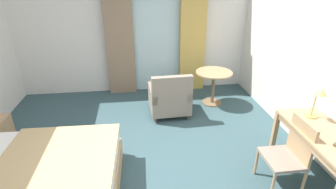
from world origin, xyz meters
TOP-DOWN VIEW (x-y plane):
  - ground at (0.00, 0.00)m, footprint 5.65×6.43m
  - wall_back at (0.00, 2.95)m, footprint 5.25×0.12m
  - balcony_glass_door at (0.47, 2.87)m, footprint 1.15×0.02m
  - curtain_panel_left at (-0.32, 2.77)m, footprint 0.60×0.10m
  - curtain_panel_right at (1.26, 2.77)m, footprint 0.57×0.10m
  - writing_desk at (2.14, -0.52)m, footprint 0.62×1.32m
  - desk_chair at (1.79, -0.43)m, footprint 0.43×0.48m
  - desk_lamp at (2.22, -0.15)m, footprint 0.16×0.22m
  - armchair_by_window at (0.59, 1.58)m, footprint 0.76×0.77m
  - round_cafe_table at (1.54, 1.95)m, footprint 0.73×0.73m

SIDE VIEW (x-z plane):
  - ground at x=0.00m, z-range -0.10..0.00m
  - armchair_by_window at x=0.59m, z-range -0.10..0.78m
  - desk_chair at x=1.79m, z-range 0.04..0.97m
  - round_cafe_table at x=1.54m, z-range 0.17..0.87m
  - writing_desk at x=2.14m, z-range 0.29..1.07m
  - desk_lamp at x=2.22m, z-range 0.87..1.31m
  - balcony_glass_door at x=0.47m, z-range 0.00..2.33m
  - curtain_panel_left at x=-0.32m, z-range 0.00..2.36m
  - curtain_panel_right at x=1.26m, z-range 0.00..2.36m
  - wall_back at x=0.00m, z-range 0.00..2.65m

